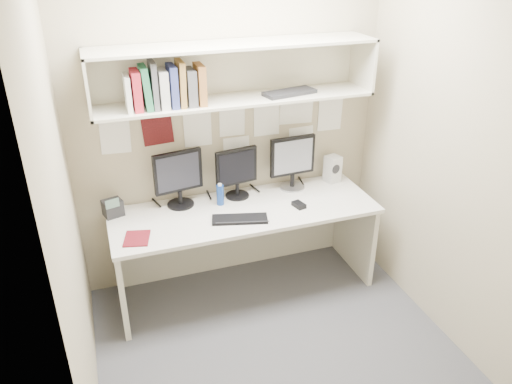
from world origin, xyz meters
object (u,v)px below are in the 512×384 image
object	(u,v)px
monitor_right	(293,160)
monitor_center	(237,170)
desk_phone	(113,208)
speaker	(332,169)
maroon_notebook	(137,238)
desk	(245,249)
monitor_left	(178,176)
keyboard	(240,219)

from	to	relation	value
monitor_right	monitor_center	bearing A→B (deg)	176.89
monitor_right	desk_phone	size ratio (longest dim) A/B	2.70
monitor_right	speaker	xyz separation A→B (m)	(0.36, -0.00, -0.13)
monitor_center	desk_phone	world-z (taller)	monitor_center
monitor_right	maroon_notebook	size ratio (longest dim) A/B	2.17
monitor_center	maroon_notebook	distance (m)	0.94
speaker	desk_phone	bearing A→B (deg)	165.58
monitor_center	desk_phone	xyz separation A→B (m)	(-0.95, -0.01, -0.16)
desk	monitor_left	xyz separation A→B (m)	(-0.44, 0.22, 0.60)
desk	desk_phone	size ratio (longest dim) A/B	12.34
desk	monitor_left	distance (m)	0.78
monitor_right	keyboard	bearing A→B (deg)	-149.12
desk	monitor_left	size ratio (longest dim) A/B	4.61
desk	monitor_right	bearing A→B (deg)	24.65
monitor_right	desk_phone	bearing A→B (deg)	177.28
monitor_center	maroon_notebook	size ratio (longest dim) A/B	1.97
monitor_right	keyboard	xyz separation A→B (m)	(-0.56, -0.38, -0.23)
monitor_left	maroon_notebook	distance (m)	0.59
desk	speaker	bearing A→B (deg)	14.57
desk	speaker	size ratio (longest dim) A/B	8.93
monitor_right	keyboard	distance (m)	0.72
monitor_right	speaker	distance (m)	0.39
monitor_left	keyboard	world-z (taller)	monitor_left
desk	keyboard	size ratio (longest dim) A/B	5.00
monitor_center	speaker	size ratio (longest dim) A/B	1.77
desk	monitor_center	size ratio (longest dim) A/B	5.06
monitor_center	monitor_right	distance (m)	0.47
keyboard	speaker	world-z (taller)	speaker
maroon_notebook	desk_phone	distance (m)	0.41
monitor_center	keyboard	world-z (taller)	monitor_center
monitor_left	monitor_center	distance (m)	0.45
desk_phone	monitor_center	bearing A→B (deg)	-16.13
monitor_right	maroon_notebook	distance (m)	1.38
monitor_right	desk_phone	xyz separation A→B (m)	(-1.42, -0.01, -0.18)
monitor_center	speaker	xyz separation A→B (m)	(0.83, -0.00, -0.11)
monitor_center	speaker	bearing A→B (deg)	-9.56
desk_phone	monitor_right	bearing A→B (deg)	-16.32
desk	keyboard	xyz separation A→B (m)	(-0.08, -0.16, 0.37)
keyboard	speaker	bearing A→B (deg)	36.99
desk	keyboard	world-z (taller)	keyboard
keyboard	desk_phone	bearing A→B (deg)	171.41
keyboard	desk_phone	world-z (taller)	desk_phone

